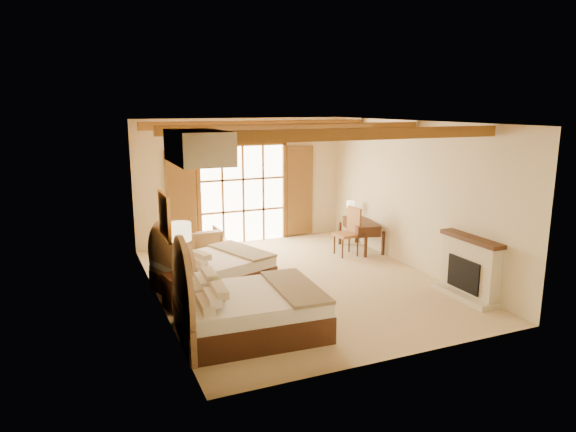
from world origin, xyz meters
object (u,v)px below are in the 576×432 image
bed_far (207,269)px  bed_near (241,308)px  nightstand (181,292)px  armchair (204,242)px  desk (361,234)px

bed_far → bed_near: bearing=-110.6°
nightstand → bed_near: bearing=-74.8°
armchair → desk: 3.84m
bed_far → desk: bed_far is taller
bed_far → armchair: bearing=57.6°
desk → nightstand: bearing=-144.0°
nightstand → bed_far: bearing=41.6°
nightstand → desk: 5.29m
nightstand → armchair: armchair is taller
bed_near → desk: bed_near is taller
bed_far → armchair: 2.21m
nightstand → armchair: (1.15, 2.98, 0.03)m
armchair → desk: size_ratio=0.52×
bed_far → desk: (4.20, 1.22, -0.01)m
desk → bed_near: bearing=-127.4°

